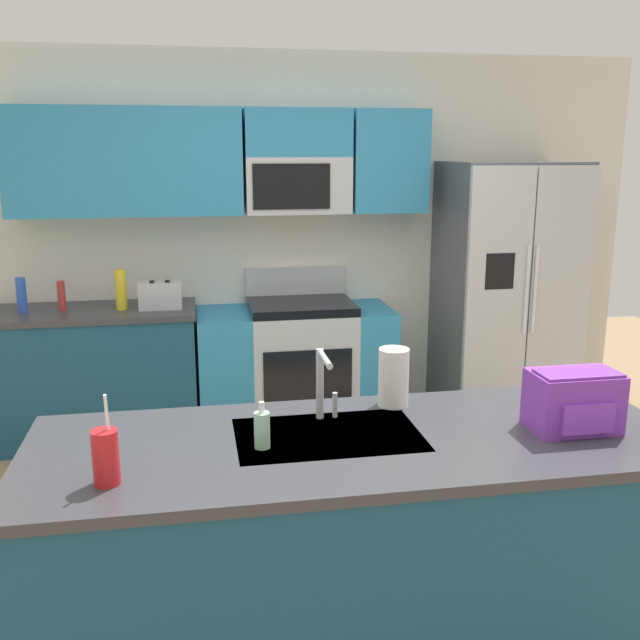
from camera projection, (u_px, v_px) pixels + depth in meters
name	position (u px, v px, depth m)	size (l,w,h in m)	color
ground_plane	(350.00, 560.00, 3.42)	(9.00, 9.00, 0.00)	#997A56
kitchen_wall_unit	(268.00, 216.00, 5.05)	(5.20, 0.43, 2.60)	silver
back_counter	(94.00, 374.00, 4.80)	(1.39, 0.63, 0.90)	navy
range_oven	(296.00, 364.00, 5.05)	(1.36, 0.61, 1.10)	#B7BABF
refrigerator	(506.00, 292.00, 5.13)	(0.90, 0.76, 1.85)	#4C4F54
island_counter	(356.00, 548.00, 2.69)	(2.39, 0.87, 0.90)	navy
toaster	(160.00, 295.00, 4.71)	(0.28, 0.16, 0.18)	#B7BABF
pepper_mill	(62.00, 296.00, 4.65)	(0.05, 0.05, 0.19)	#B2332D
bottle_yellow	(121.00, 290.00, 4.67)	(0.08, 0.08, 0.27)	yellow
bottle_blue	(21.00, 295.00, 4.59)	(0.06, 0.06, 0.23)	blue
sink_faucet	(323.00, 379.00, 2.71)	(0.08, 0.21, 0.28)	#B7BABF
drink_cup_red	(106.00, 457.00, 2.21)	(0.08, 0.08, 0.30)	red
soap_dispenser	(262.00, 429.00, 2.48)	(0.06, 0.06, 0.17)	#A5D8B2
paper_towel_roll	(394.00, 377.00, 2.89)	(0.12, 0.12, 0.24)	white
backpack	(574.00, 400.00, 2.64)	(0.32, 0.22, 0.23)	purple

